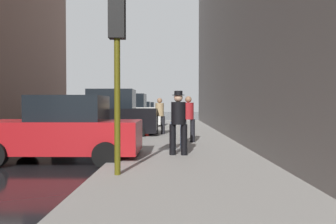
{
  "coord_description": "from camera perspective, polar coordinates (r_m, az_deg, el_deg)",
  "views": [
    {
      "loc": [
        5.59,
        -9.6,
        1.55
      ],
      "look_at": [
        5.41,
        5.08,
        1.21
      ],
      "focal_mm": 35.0,
      "sensor_mm": 36.0,
      "label": 1
    }
  ],
  "objects": [
    {
      "name": "sidewalk",
      "position": [
        9.73,
        3.15,
        -7.41
      ],
      "size": [
        4.0,
        40.0,
        0.15
      ],
      "primitive_type": "cube",
      "color": "gray",
      "rests_on": "ground_plane"
    },
    {
      "name": "parked_red_hatchback",
      "position": [
        9.34,
        -17.68,
        -3.05
      ],
      "size": [
        4.2,
        2.06,
        1.79
      ],
      "color": "#B2191E",
      "rests_on": "ground_plane"
    },
    {
      "name": "parked_black_suv",
      "position": [
        15.42,
        -10.3,
        -0.63
      ],
      "size": [
        4.6,
        2.06,
        2.25
      ],
      "color": "black",
      "rests_on": "ground_plane"
    },
    {
      "name": "parked_white_van",
      "position": [
        21.62,
        -7.12,
        -0.07
      ],
      "size": [
        4.67,
        2.2,
        2.25
      ],
      "color": "silver",
      "rests_on": "ground_plane"
    },
    {
      "name": "parked_blue_sedan",
      "position": [
        27.6,
        -5.42,
        -0.15
      ],
      "size": [
        4.22,
        2.09,
        1.79
      ],
      "color": "navy",
      "rests_on": "ground_plane"
    },
    {
      "name": "parked_silver_sedan",
      "position": [
        33.45,
        -4.35,
        0.1
      ],
      "size": [
        4.24,
        2.14,
        1.79
      ],
      "color": "#B7BABF",
      "rests_on": "ground_plane"
    },
    {
      "name": "fire_hydrant",
      "position": [
        14.56,
        -3.79,
        -2.84
      ],
      "size": [
        0.42,
        0.22,
        0.7
      ],
      "color": "red",
      "rests_on": "sidewalk"
    },
    {
      "name": "traffic_light",
      "position": [
        6.69,
        -8.85,
        11.72
      ],
      "size": [
        0.32,
        0.32,
        3.6
      ],
      "color": "#514C0F",
      "rests_on": "sidewalk"
    },
    {
      "name": "pedestrian_in_jeans",
      "position": [
        10.36,
        1.77,
        -1.15
      ],
      "size": [
        0.53,
        0.49,
        1.71
      ],
      "color": "#728CB2",
      "rests_on": "sidewalk"
    },
    {
      "name": "pedestrian_with_fedora",
      "position": [
        9.06,
        1.82,
        -1.3
      ],
      "size": [
        0.52,
        0.44,
        1.78
      ],
      "color": "black",
      "rests_on": "sidewalk"
    },
    {
      "name": "pedestrian_in_tan_coat",
      "position": [
        15.47,
        -1.47,
        -0.34
      ],
      "size": [
        0.51,
        0.42,
        1.71
      ],
      "color": "black",
      "rests_on": "sidewalk"
    },
    {
      "name": "pedestrian_in_red_jacket",
      "position": [
        12.22,
        3.56,
        -0.78
      ],
      "size": [
        0.51,
        0.43,
        1.71
      ],
      "color": "black",
      "rests_on": "sidewalk"
    }
  ]
}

